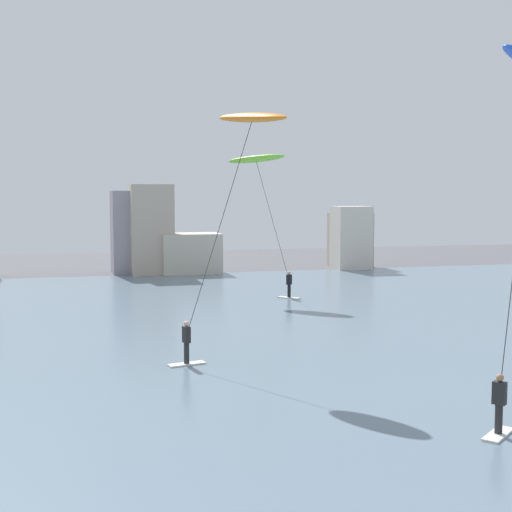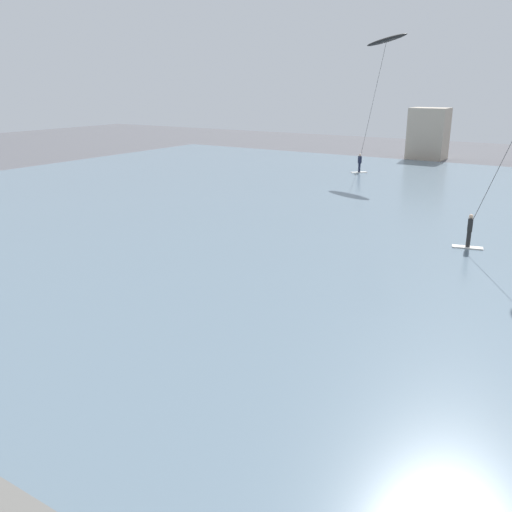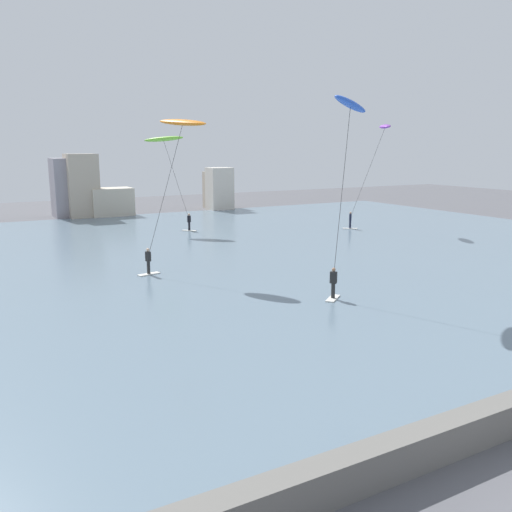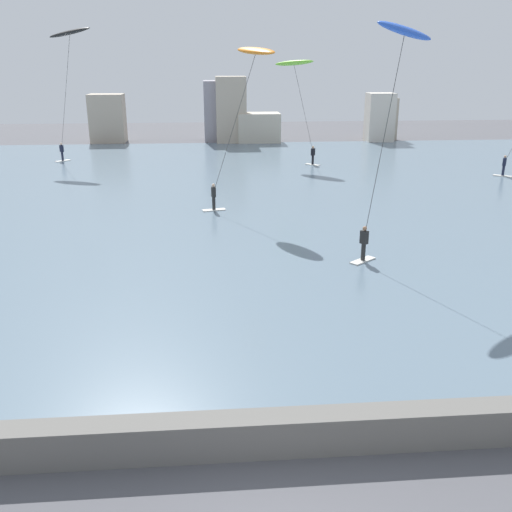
{
  "view_description": "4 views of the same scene",
  "coord_description": "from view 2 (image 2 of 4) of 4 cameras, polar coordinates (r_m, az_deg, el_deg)",
  "views": [
    {
      "loc": [
        -5.0,
        0.62,
        6.45
      ],
      "look_at": [
        -1.58,
        13.4,
        5.29
      ],
      "focal_mm": 50.46,
      "sensor_mm": 36.0,
      "label": 1
    },
    {
      "loc": [
        4.3,
        0.08,
        7.56
      ],
      "look_at": [
        -3.07,
        11.55,
        3.27
      ],
      "focal_mm": 38.35,
      "sensor_mm": 36.0,
      "label": 2
    },
    {
      "loc": [
        -10.34,
        -4.39,
        7.71
      ],
      "look_at": [
        -0.69,
        13.02,
        3.67
      ],
      "focal_mm": 37.26,
      "sensor_mm": 36.0,
      "label": 3
    },
    {
      "loc": [
        -0.96,
        -7.07,
        8.73
      ],
      "look_at": [
        0.6,
        11.58,
        2.27
      ],
      "focal_mm": 39.81,
      "sensor_mm": 36.0,
      "label": 4
    }
  ],
  "objects": [
    {
      "name": "kitesurfer_black",
      "position": [
        48.64,
        13.26,
        20.25
      ],
      "size": [
        4.38,
        2.18,
        11.49
      ],
      "color": "silver",
      "rests_on": "water_bay"
    },
    {
      "name": "water_bay",
      "position": [
        31.84,
        24.02,
        2.29
      ],
      "size": [
        84.0,
        52.0,
        0.1
      ],
      "primitive_type": "cube",
      "color": "slate",
      "rests_on": "ground"
    }
  ]
}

